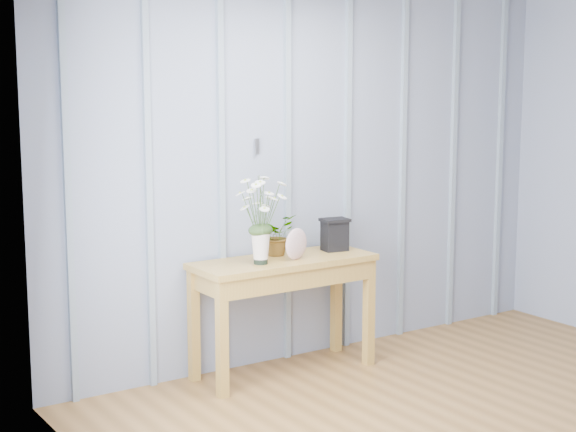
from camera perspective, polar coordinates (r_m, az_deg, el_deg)
room_shell at (r=4.93m, az=11.11°, el=9.95°), size 4.00×4.50×2.50m
sideboard at (r=5.63m, az=-0.28°, el=-3.90°), size 1.20×0.45×0.75m
daisy_vase at (r=5.39m, az=-1.79°, el=0.45°), size 0.38×0.29×0.55m
spider_plant at (r=5.69m, az=-0.76°, el=-1.24°), size 0.28×0.26×0.26m
felt_disc_vessel at (r=5.55m, az=0.53°, el=-1.82°), size 0.21×0.11×0.20m
carved_box at (r=5.85m, az=3.04°, el=-1.18°), size 0.20×0.16×0.22m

